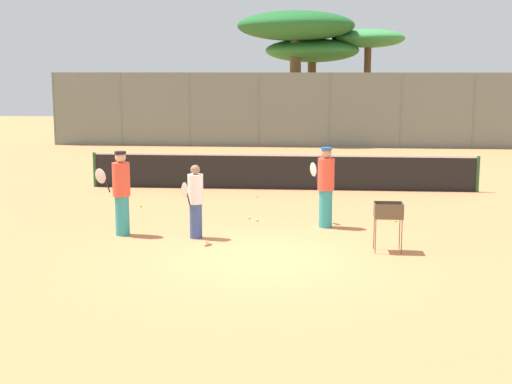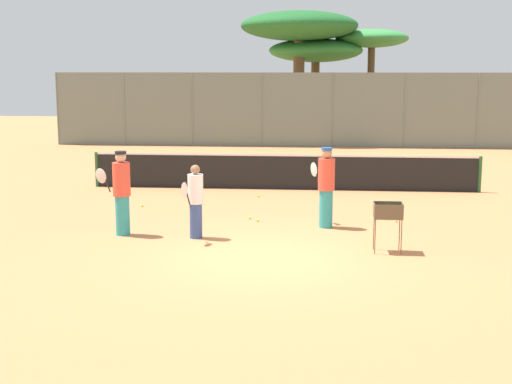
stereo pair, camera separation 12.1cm
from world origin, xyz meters
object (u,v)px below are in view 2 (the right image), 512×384
object	(u,v)px
player_white_outfit	(326,186)
ball_cart	(388,215)
tennis_net	(284,171)
player_red_cap	(122,192)
parked_car	(287,126)
player_yellow_shirt	(195,201)

from	to	relation	value
player_white_outfit	ball_cart	size ratio (longest dim) A/B	1.86
player_white_outfit	tennis_net	bearing A→B (deg)	-18.24
player_red_cap	parked_car	xyz separation A→B (m)	(2.56, 22.20, -0.30)
tennis_net	player_white_outfit	distance (m)	5.31
player_red_cap	player_yellow_shirt	size ratio (longest dim) A/B	1.16
player_red_cap	tennis_net	bearing A→B (deg)	-95.39
player_yellow_shirt	tennis_net	bearing A→B (deg)	-177.58
tennis_net	player_red_cap	size ratio (longest dim) A/B	6.31
tennis_net	player_yellow_shirt	bearing A→B (deg)	-103.58
ball_cart	player_white_outfit	bearing A→B (deg)	119.26
player_red_cap	ball_cart	bearing A→B (deg)	-168.21
player_red_cap	player_yellow_shirt	world-z (taller)	player_red_cap
player_yellow_shirt	ball_cart	distance (m)	4.08
player_white_outfit	player_yellow_shirt	bearing A→B (deg)	83.61
player_red_cap	player_white_outfit	bearing A→B (deg)	-143.71
tennis_net	parked_car	distance (m)	15.90
player_red_cap	parked_car	distance (m)	22.35
player_yellow_shirt	parked_car	distance (m)	22.37
player_white_outfit	ball_cart	bearing A→B (deg)	177.58
player_white_outfit	player_yellow_shirt	size ratio (longest dim) A/B	1.16
player_yellow_shirt	ball_cart	bearing A→B (deg)	94.35
tennis_net	player_red_cap	xyz separation A→B (m)	(-3.22, -6.31, 0.40)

